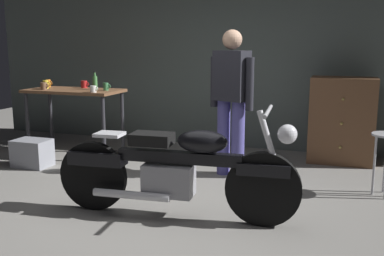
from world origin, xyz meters
TOP-DOWN VIEW (x-y plane):
  - ground_plane at (0.00, 0.00)m, footprint 12.00×12.00m
  - back_wall at (0.00, 2.80)m, footprint 8.00×0.12m
  - workbench at (-1.96, 1.61)m, footprint 1.30×0.64m
  - motorcycle at (0.18, -0.12)m, footprint 2.19×0.60m
  - person_standing at (0.32, 1.28)m, footprint 0.54×0.34m
  - wooden_dresser at (1.53, 2.30)m, footprint 0.80×0.47m
  - storage_bin at (-2.11, 0.86)m, footprint 0.44×0.32m
  - mug_yellow_tall at (-2.39, 1.58)m, footprint 0.11×0.08m
  - mug_red_diner at (-1.93, 1.83)m, footprint 0.12×0.09m
  - mug_white_ceramic at (-1.51, 1.36)m, footprint 0.11×0.08m
  - mug_brown_stoneware at (-2.33, 1.45)m, footprint 0.12×0.09m
  - mug_green_speckled at (-1.48, 1.63)m, footprint 0.10×0.07m
  - mug_orange_travel at (-2.48, 1.76)m, footprint 0.11×0.07m
  - bottle at (-1.69, 1.70)m, footprint 0.06×0.06m

SIDE VIEW (x-z plane):
  - ground_plane at x=0.00m, z-range 0.00..0.00m
  - storage_bin at x=-2.11m, z-range 0.00..0.34m
  - motorcycle at x=0.18m, z-range -0.05..0.95m
  - wooden_dresser at x=1.53m, z-range 0.00..1.10m
  - workbench at x=-1.96m, z-range 0.34..1.24m
  - person_standing at x=0.32m, z-range 0.09..1.76m
  - mug_white_ceramic at x=-1.51m, z-range 0.90..0.99m
  - mug_brown_stoneware at x=-2.33m, z-range 0.90..1.00m
  - mug_red_diner at x=-1.93m, z-range 0.90..1.00m
  - mug_green_speckled at x=-1.48m, z-range 0.90..1.00m
  - mug_orange_travel at x=-2.48m, z-range 0.90..1.01m
  - mug_yellow_tall at x=-2.39m, z-range 0.90..1.02m
  - bottle at x=-1.69m, z-range 0.88..1.12m
  - back_wall at x=0.00m, z-range 0.00..3.10m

